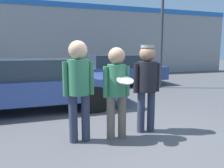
% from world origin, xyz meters
% --- Properties ---
extents(ground_plane, '(56.00, 56.00, 0.00)m').
position_xyz_m(ground_plane, '(0.00, 0.00, 0.00)').
color(ground_plane, '#4C4C4F').
extents(storefront_building, '(24.00, 0.22, 4.42)m').
position_xyz_m(storefront_building, '(0.00, 10.16, 2.24)').
color(storefront_building, gray).
rests_on(storefront_building, ground).
extents(person_left, '(0.54, 0.37, 1.77)m').
position_xyz_m(person_left, '(-1.02, 0.15, 1.07)').
color(person_left, '#2D3347').
rests_on(person_left, ground).
extents(person_middle_with_frisbee, '(0.50, 0.56, 1.66)m').
position_xyz_m(person_middle_with_frisbee, '(-0.35, 0.08, 0.98)').
color(person_middle_with_frisbee, '#665B4C').
rests_on(person_middle_with_frisbee, ground).
extents(person_right, '(0.56, 0.39, 1.71)m').
position_xyz_m(person_right, '(0.32, 0.21, 1.04)').
color(person_right, '#2D3347').
rests_on(person_right, ground).
extents(parked_car_near, '(4.54, 1.85, 1.38)m').
position_xyz_m(parked_car_near, '(-1.71, 2.67, 0.71)').
color(parked_car_near, '#334784').
rests_on(parked_car_near, ground).
extents(parked_car_far, '(4.35, 1.80, 1.38)m').
position_xyz_m(parked_car_far, '(1.79, 5.86, 0.70)').
color(parked_car_far, '#334784').
rests_on(parked_car_far, ground).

